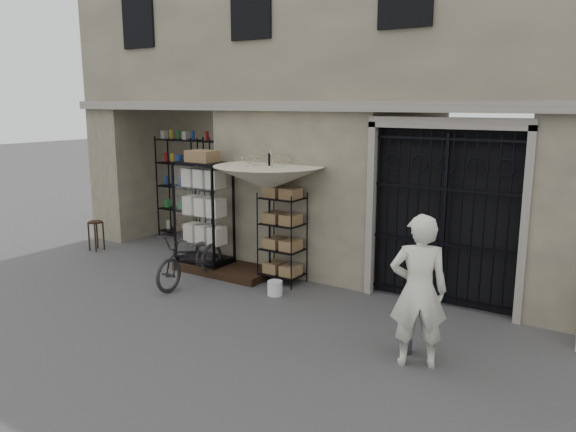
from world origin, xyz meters
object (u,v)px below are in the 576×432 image
Objects in this scene: wire_rack at (282,239)px; wooden_stool at (96,235)px; steel_bollard at (408,325)px; display_cabinet at (204,218)px; white_bucket at (275,288)px; bicycle at (192,283)px; market_umbrella at (269,171)px; shopkeeper at (415,364)px.

wooden_stool is at bearing -159.52° from wire_rack.
display_cabinet is at bearing 163.67° from steel_bollard.
steel_bollard is at bearing -11.51° from wire_rack.
steel_bollard is (7.94, -1.19, 0.05)m from wooden_stool.
white_bucket is 1.70m from bicycle.
market_umbrella is (1.55, 0.08, 1.03)m from display_cabinet.
bicycle is at bearing 172.11° from steel_bollard.
shopkeeper is at bearing -14.05° from bicycle.
white_bucket is 0.33× the size of steel_bollard.
wooden_stool reaches higher than white_bucket.
shopkeeper is (3.54, -1.76, -2.09)m from market_umbrella.
market_umbrella is at bearing 5.56° from display_cabinet.
shopkeeper is (8.16, -1.44, -0.35)m from wooden_stool.
display_cabinet is at bearing -44.47° from shopkeeper.
white_bucket is 0.13× the size of shopkeeper.
bicycle is at bearing -129.07° from wire_rack.
shopkeeper is at bearing -9.98° from wooden_stool.
wooden_stool is 8.29m from shopkeeper.
bicycle is (0.40, -0.81, -1.06)m from display_cabinet.
wooden_stool is 8.03m from steel_bollard.
display_cabinet is 1.80m from wire_rack.
wire_rack is 0.86× the size of shopkeeper.
shopkeeper is at bearing -26.39° from market_umbrella.
wire_rack is 4.88m from wooden_stool.
wire_rack is at bearing 152.79° from steel_bollard.
shopkeeper is (3.31, -1.84, -0.84)m from wire_rack.
wire_rack reaches higher than white_bucket.
white_bucket is at bearing -2.86° from wooden_stool.
display_cabinet is 3.27× the size of wooden_stool.
bicycle reaches higher than steel_bollard.
white_bucket is at bearing -47.55° from shopkeeper.
display_cabinet is 1.39m from bicycle.
wire_rack is 1.88m from bicycle.
white_bucket is at bearing 161.65° from steel_bollard.
bicycle reaches higher than white_bucket.
wooden_stool is at bearing -172.91° from display_cabinet.
steel_bollard reaches higher than white_bucket.
bicycle reaches higher than wooden_stool.
wire_rack is 2.54× the size of wooden_stool.
display_cabinet is 1.11× the size of shopkeeper.
bicycle is (-1.67, -0.31, -0.13)m from white_bucket.
wire_rack is 2.11× the size of steel_bollard.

